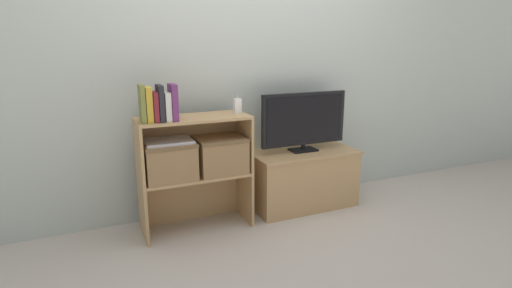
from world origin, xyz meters
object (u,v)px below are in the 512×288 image
(book_plum, at_px, (173,102))
(storage_basket_right, at_px, (220,153))
(storage_basket_left, at_px, (169,159))
(book_ivory, at_px, (167,107))
(baby_monitor, at_px, (238,106))
(book_olive, at_px, (142,104))
(book_charcoal, at_px, (160,103))
(tv_stand, at_px, (302,178))
(tv, at_px, (304,120))
(book_mustard, at_px, (148,105))
(laptop, at_px, (168,141))
(book_maroon, at_px, (155,107))

(book_plum, height_order, storage_basket_right, book_plum)
(storage_basket_left, distance_m, storage_basket_right, 0.38)
(book_ivory, xyz_separation_m, baby_monitor, (0.53, 0.07, -0.04))
(book_olive, relative_size, book_charcoal, 1.03)
(tv_stand, distance_m, tv, 0.50)
(book_mustard, relative_size, book_plum, 0.95)
(book_plum, distance_m, laptop, 0.28)
(book_mustard, bearing_deg, laptop, 23.42)
(baby_monitor, bearing_deg, book_maroon, -173.58)
(book_olive, bearing_deg, tv_stand, 5.22)
(book_charcoal, xyz_separation_m, storage_basket_right, (0.43, 0.05, -0.40))
(tv, relative_size, book_mustard, 3.27)
(book_mustard, distance_m, book_charcoal, 0.08)
(book_ivory, height_order, laptop, book_ivory)
(tv_stand, relative_size, baby_monitor, 6.33)
(storage_basket_right, xyz_separation_m, laptop, (-0.38, -0.00, 0.13))
(tv, height_order, laptop, tv)
(book_olive, bearing_deg, storage_basket_right, 5.66)
(book_plum, bearing_deg, book_maroon, 180.00)
(book_charcoal, xyz_separation_m, laptop, (0.05, 0.05, -0.27))
(book_mustard, height_order, storage_basket_right, book_mustard)
(tv_stand, height_order, tv, tv)
(book_mustard, height_order, book_charcoal, book_charcoal)
(storage_basket_left, bearing_deg, book_plum, -54.61)
(book_olive, xyz_separation_m, book_mustard, (0.04, 0.00, -0.01))
(tv_stand, xyz_separation_m, book_charcoal, (-1.17, -0.12, 0.73))
(book_olive, distance_m, baby_monitor, 0.70)
(tv, height_order, book_ivory, book_ivory)
(tv_stand, bearing_deg, book_ivory, -174.05)
(tv_stand, relative_size, tv, 1.17)
(book_maroon, xyz_separation_m, storage_basket_left, (0.08, 0.05, -0.38))
(tv_stand, relative_size, book_ivory, 4.67)
(book_olive, bearing_deg, baby_monitor, 5.68)
(tv_stand, relative_size, book_mustard, 3.84)
(book_olive, distance_m, book_maroon, 0.08)
(book_charcoal, bearing_deg, storage_basket_right, 7.19)
(book_ivory, height_order, storage_basket_left, book_ivory)
(book_mustard, xyz_separation_m, book_charcoal, (0.08, 0.00, 0.00))
(tv, bearing_deg, storage_basket_left, -176.82)
(storage_basket_right, bearing_deg, baby_monitor, 5.76)
(book_charcoal, relative_size, book_ivory, 1.27)
(book_maroon, distance_m, book_plum, 0.12)
(book_maroon, relative_size, storage_basket_left, 0.56)
(baby_monitor, relative_size, laptop, 0.43)
(book_maroon, distance_m, book_charcoal, 0.04)
(storage_basket_right, distance_m, laptop, 0.40)
(storage_basket_left, relative_size, storage_basket_right, 1.00)
(tv_stand, bearing_deg, book_olive, -174.78)
(book_mustard, height_order, baby_monitor, book_mustard)
(book_maroon, bearing_deg, baby_monitor, 6.42)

